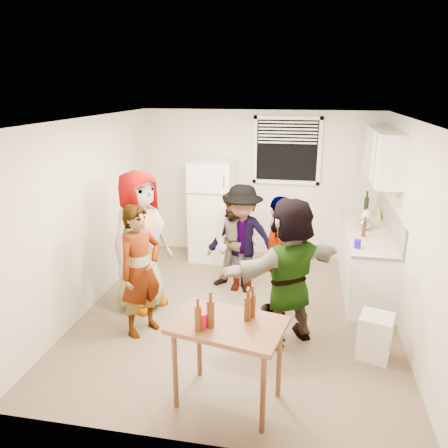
% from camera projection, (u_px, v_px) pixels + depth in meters
% --- Properties ---
extents(room, '(4.00, 4.50, 2.50)m').
position_uv_depth(room, '(238.00, 313.00, 5.78)').
color(room, beige).
rests_on(room, ground).
extents(window, '(1.12, 0.10, 1.06)m').
position_uv_depth(window, '(287.00, 151.00, 7.21)').
color(window, white).
rests_on(window, room).
extents(refrigerator, '(0.70, 0.70, 1.70)m').
position_uv_depth(refrigerator, '(212.00, 210.00, 7.42)').
color(refrigerator, white).
rests_on(refrigerator, ground).
extents(counter_lower, '(0.60, 2.20, 0.86)m').
position_uv_depth(counter_lower, '(364.00, 259.00, 6.43)').
color(counter_lower, white).
rests_on(counter_lower, ground).
extents(countertop, '(0.64, 2.22, 0.04)m').
position_uv_depth(countertop, '(368.00, 231.00, 6.29)').
color(countertop, beige).
rests_on(countertop, counter_lower).
extents(backsplash, '(0.03, 2.20, 0.36)m').
position_uv_depth(backsplash, '(390.00, 218.00, 6.18)').
color(backsplash, beige).
rests_on(backsplash, countertop).
extents(upper_cabinets, '(0.34, 1.60, 0.70)m').
position_uv_depth(upper_cabinets, '(383.00, 155.00, 6.13)').
color(upper_cabinets, white).
rests_on(upper_cabinets, room).
extents(kettle, '(0.26, 0.23, 0.20)m').
position_uv_depth(kettle, '(364.00, 230.00, 6.27)').
color(kettle, silver).
rests_on(kettle, countertop).
extents(paper_towel, '(0.11, 0.11, 0.24)m').
position_uv_depth(paper_towel, '(365.00, 227.00, 6.41)').
color(paper_towel, white).
rests_on(paper_towel, countertop).
extents(wine_bottle, '(0.07, 0.07, 0.29)m').
position_uv_depth(wine_bottle, '(365.00, 215.00, 6.97)').
color(wine_bottle, black).
rests_on(wine_bottle, countertop).
extents(beer_bottle_counter, '(0.05, 0.05, 0.21)m').
position_uv_depth(beer_bottle_counter, '(363.00, 236.00, 5.98)').
color(beer_bottle_counter, '#47230C').
rests_on(beer_bottle_counter, countertop).
extents(blue_cup, '(0.09, 0.09, 0.12)m').
position_uv_depth(blue_cup, '(357.00, 248.00, 5.56)').
color(blue_cup, '#170DC8').
rests_on(blue_cup, countertop).
extents(picture_frame, '(0.02, 0.20, 0.17)m').
position_uv_depth(picture_frame, '(379.00, 214.00, 6.74)').
color(picture_frame, '#EDE050').
rests_on(picture_frame, countertop).
extents(trash_bin, '(0.42, 0.42, 0.50)m').
position_uv_depth(trash_bin, '(375.00, 336.00, 4.78)').
color(trash_bin, silver).
rests_on(trash_bin, ground).
extents(serving_table, '(1.11, 0.85, 0.84)m').
position_uv_depth(serving_table, '(228.00, 400.00, 4.17)').
color(serving_table, brown).
rests_on(serving_table, ground).
extents(beer_bottle_table, '(0.07, 0.07, 0.25)m').
position_uv_depth(beer_bottle_table, '(211.00, 327.00, 3.86)').
color(beer_bottle_table, '#47230C').
rests_on(beer_bottle_table, serving_table).
extents(red_cup, '(0.10, 0.10, 0.13)m').
position_uv_depth(red_cup, '(202.00, 326.00, 3.87)').
color(red_cup, '#BC0832').
rests_on(red_cup, serving_table).
extents(guest_grey, '(2.09, 1.68, 0.60)m').
position_uv_depth(guest_grey, '(144.00, 305.00, 5.98)').
color(guest_grey, gray).
rests_on(guest_grey, ground).
extents(guest_stripe, '(1.67, 1.32, 0.38)m').
position_uv_depth(guest_stripe, '(144.00, 331.00, 5.37)').
color(guest_stripe, '#141933').
rests_on(guest_stripe, ground).
extents(guest_back_left, '(1.12, 1.63, 0.56)m').
position_uv_depth(guest_back_left, '(236.00, 289.00, 6.46)').
color(guest_back_left, brown).
rests_on(guest_back_left, ground).
extents(guest_back_right, '(1.18, 1.68, 0.59)m').
position_uv_depth(guest_back_right, '(241.00, 289.00, 6.45)').
color(guest_back_right, '#47474D').
rests_on(guest_back_right, ground).
extents(guest_black, '(1.79, 1.29, 0.39)m').
position_uv_depth(guest_black, '(276.00, 315.00, 5.72)').
color(guest_black, black).
rests_on(guest_black, ground).
extents(guest_orange, '(2.35, 2.37, 0.51)m').
position_uv_depth(guest_orange, '(286.00, 339.00, 5.18)').
color(guest_orange, '#BE6349').
rests_on(guest_orange, ground).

